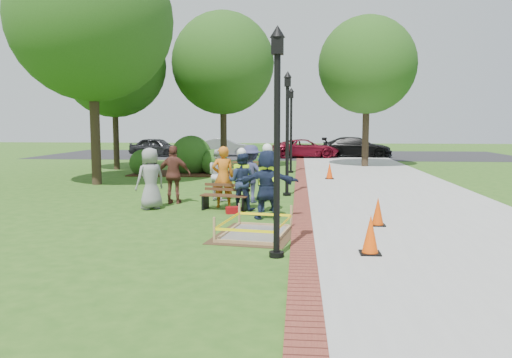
# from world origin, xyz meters

# --- Properties ---
(ground) EXTENTS (100.00, 100.00, 0.00)m
(ground) POSITION_xyz_m (0.00, 0.00, 0.00)
(ground) COLOR #285116
(ground) RESTS_ON ground
(sidewalk) EXTENTS (6.00, 60.00, 0.02)m
(sidewalk) POSITION_xyz_m (5.00, 10.00, 0.01)
(sidewalk) COLOR #9E9E99
(sidewalk) RESTS_ON ground
(brick_edging) EXTENTS (0.50, 60.00, 0.03)m
(brick_edging) POSITION_xyz_m (1.75, 10.00, 0.01)
(brick_edging) COLOR maroon
(brick_edging) RESTS_ON ground
(mulch_bed) EXTENTS (7.00, 3.00, 0.05)m
(mulch_bed) POSITION_xyz_m (-3.00, 12.00, 0.02)
(mulch_bed) COLOR #381E0F
(mulch_bed) RESTS_ON ground
(parking_lot) EXTENTS (36.00, 12.00, 0.01)m
(parking_lot) POSITION_xyz_m (0.00, 27.00, 0.00)
(parking_lot) COLOR black
(parking_lot) RESTS_ON ground
(wet_concrete_pad) EXTENTS (2.05, 2.54, 0.55)m
(wet_concrete_pad) POSITION_xyz_m (0.69, -1.18, 0.23)
(wet_concrete_pad) COLOR #47331E
(wet_concrete_pad) RESTS_ON ground
(bench_near) EXTENTS (1.45, 0.72, 0.75)m
(bench_near) POSITION_xyz_m (-0.47, 1.94, 0.24)
(bench_near) COLOR #4F2A1B
(bench_near) RESTS_ON ground
(bench_far) EXTENTS (1.52, 0.68, 0.79)m
(bench_far) POSITION_xyz_m (-0.58, 9.94, 0.25)
(bench_far) COLOR #54331D
(bench_far) RESTS_ON ground
(cone_front) EXTENTS (0.39, 0.39, 0.78)m
(cone_front) POSITION_xyz_m (3.03, -2.70, 0.37)
(cone_front) COLOR black
(cone_front) RESTS_ON ground
(cone_back) EXTENTS (0.36, 0.36, 0.72)m
(cone_back) POSITION_xyz_m (3.59, 0.02, 0.35)
(cone_back) COLOR black
(cone_back) RESTS_ON ground
(cone_far) EXTENTS (0.38, 0.38, 0.75)m
(cone_far) POSITION_xyz_m (3.03, 10.20, 0.36)
(cone_far) COLOR black
(cone_far) RESTS_ON ground
(toolbox) EXTENTS (0.43, 0.34, 0.19)m
(toolbox) POSITION_xyz_m (-0.16, 1.41, 0.10)
(toolbox) COLOR maroon
(toolbox) RESTS_ON ground
(lamp_near) EXTENTS (0.28, 0.28, 4.26)m
(lamp_near) POSITION_xyz_m (1.25, -3.00, 2.48)
(lamp_near) COLOR black
(lamp_near) RESTS_ON ground
(lamp_mid) EXTENTS (0.28, 0.28, 4.26)m
(lamp_mid) POSITION_xyz_m (1.25, 5.00, 2.48)
(lamp_mid) COLOR black
(lamp_mid) RESTS_ON ground
(lamp_far) EXTENTS (0.28, 0.28, 4.26)m
(lamp_far) POSITION_xyz_m (1.25, 13.00, 2.48)
(lamp_far) COLOR black
(lamp_far) RESTS_ON ground
(tree_left) EXTENTS (6.45, 6.45, 9.81)m
(tree_left) POSITION_xyz_m (-6.60, 7.49, 6.57)
(tree_left) COLOR #3D2D1E
(tree_left) RESTS_ON ground
(tree_back) EXTENTS (5.58, 5.58, 8.55)m
(tree_back) POSITION_xyz_m (-2.53, 15.35, 5.74)
(tree_back) COLOR #3D2D1E
(tree_back) RESTS_ON ground
(tree_right) EXTENTS (5.52, 5.52, 8.53)m
(tree_right) POSITION_xyz_m (5.47, 17.04, 5.76)
(tree_right) COLOR #3D2D1E
(tree_right) RESTS_ON ground
(tree_far) EXTENTS (5.50, 5.50, 8.30)m
(tree_far) POSITION_xyz_m (-8.17, 13.98, 5.54)
(tree_far) COLOR #3D2D1E
(tree_far) RESTS_ON ground
(shrub_a) EXTENTS (1.33, 1.33, 1.33)m
(shrub_a) POSITION_xyz_m (-5.91, 11.48, 0.00)
(shrub_a) COLOR #244D16
(shrub_a) RESTS_ON ground
(shrub_b) EXTENTS (2.04, 2.04, 2.04)m
(shrub_b) POSITION_xyz_m (-3.72, 12.39, 0.00)
(shrub_b) COLOR #244D16
(shrub_b) RESTS_ON ground
(shrub_c) EXTENTS (1.33, 1.33, 1.33)m
(shrub_c) POSITION_xyz_m (-2.49, 12.00, 0.00)
(shrub_c) COLOR #244D16
(shrub_c) RESTS_ON ground
(shrub_d) EXTENTS (1.60, 1.60, 1.60)m
(shrub_d) POSITION_xyz_m (-0.44, 12.16, 0.00)
(shrub_d) COLOR #244D16
(shrub_d) RESTS_ON ground
(shrub_e) EXTENTS (0.89, 0.89, 0.89)m
(shrub_e) POSITION_xyz_m (-3.17, 13.08, 0.00)
(shrub_e) COLOR #244D16
(shrub_e) RESTS_ON ground
(casual_person_a) EXTENTS (0.67, 0.67, 1.80)m
(casual_person_a) POSITION_xyz_m (-2.65, 1.93, 0.90)
(casual_person_a) COLOR gray
(casual_person_a) RESTS_ON ground
(casual_person_b) EXTENTS (0.65, 0.50, 1.83)m
(casual_person_b) POSITION_xyz_m (-0.59, 2.43, 0.91)
(casual_person_b) COLOR #C36217
(casual_person_b) RESTS_ON ground
(casual_person_c) EXTENTS (0.62, 0.62, 1.68)m
(casual_person_c) POSITION_xyz_m (-0.92, 3.70, 0.84)
(casual_person_c) COLOR silver
(casual_person_c) RESTS_ON ground
(casual_person_d) EXTENTS (0.58, 0.37, 1.81)m
(casual_person_d) POSITION_xyz_m (-2.22, 2.98, 0.91)
(casual_person_d) COLOR brown
(casual_person_d) RESTS_ON ground
(casual_person_e) EXTENTS (0.68, 0.55, 1.82)m
(casual_person_e) POSITION_xyz_m (0.15, 3.37, 0.91)
(casual_person_e) COLOR #2F3153
(casual_person_e) RESTS_ON ground
(hivis_worker_a) EXTENTS (0.63, 0.44, 1.98)m
(hivis_worker_a) POSITION_xyz_m (0.83, 0.74, 0.98)
(hivis_worker_a) COLOR #171D3D
(hivis_worker_a) RESTS_ON ground
(hivis_worker_b) EXTENTS (0.66, 0.62, 1.89)m
(hivis_worker_b) POSITION_xyz_m (0.76, 1.80, 0.94)
(hivis_worker_b) COLOR #191D43
(hivis_worker_b) RESTS_ON ground
(hivis_worker_c) EXTENTS (0.59, 0.44, 1.81)m
(hivis_worker_c) POSITION_xyz_m (0.02, 1.98, 0.90)
(hivis_worker_c) COLOR #16193A
(hivis_worker_c) RESTS_ON ground
(parked_car_a) EXTENTS (2.86, 5.00, 1.53)m
(parked_car_a) POSITION_xyz_m (-9.00, 24.60, 0.00)
(parked_car_a) COLOR #232326
(parked_car_a) RESTS_ON ground
(parked_car_b) EXTENTS (2.43, 4.71, 1.48)m
(parked_car_b) POSITION_xyz_m (-3.97, 25.23, 0.00)
(parked_car_b) COLOR #ABACB0
(parked_car_b) RESTS_ON ground
(parked_car_c) EXTENTS (2.53, 4.69, 1.46)m
(parked_car_c) POSITION_xyz_m (2.14, 24.11, 0.00)
(parked_car_c) COLOR maroon
(parked_car_c) RESTS_ON ground
(parked_car_d) EXTENTS (2.51, 5.07, 1.61)m
(parked_car_d) POSITION_xyz_m (5.89, 25.11, 0.00)
(parked_car_d) COLOR black
(parked_car_d) RESTS_ON ground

